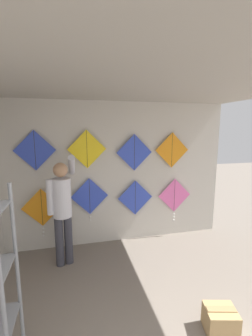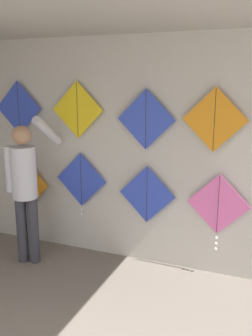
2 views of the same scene
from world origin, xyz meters
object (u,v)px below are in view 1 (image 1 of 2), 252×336
object	(u,v)px
kite_0	(42,209)
kite_7	(172,150)
kite_1	(90,197)
kite_5	(87,149)
kite_3	(174,197)
kite_4	(35,150)
shopkeeper	(62,205)
cardboard_box	(220,320)
kite_2	(135,198)
kite_6	(134,152)

from	to	relation	value
kite_0	kite_7	bearing A→B (deg)	0.01
kite_1	kite_5	size ratio (longest dim) A/B	1.19
kite_3	kite_4	bearing A→B (deg)	179.99
shopkeeper	kite_3	bearing A→B (deg)	-1.48
cardboard_box	kite_2	distance (m)	2.46
cardboard_box	kite_1	bearing A→B (deg)	118.60
kite_6	kite_7	xyz separation A→B (m)	(0.80, 0.00, 0.03)
shopkeeper	kite_0	world-z (taller)	shopkeeper
kite_3	shopkeeper	bearing A→B (deg)	-166.97
kite_2	kite_4	distance (m)	2.10
cardboard_box	kite_3	xyz separation A→B (m)	(0.52, 2.31, 0.72)
shopkeeper	kite_2	world-z (taller)	shopkeeper
kite_2	kite_6	world-z (taller)	kite_6
kite_7	kite_4	bearing A→B (deg)	180.00
kite_6	kite_7	bearing A→B (deg)	0.00
kite_5	kite_6	distance (m)	0.92
kite_4	kite_0	bearing A→B (deg)	-0.71
kite_1	kite_7	world-z (taller)	kite_7
cardboard_box	kite_6	bearing A→B (deg)	99.11
shopkeeper	kite_7	world-z (taller)	kite_7
kite_1	kite_4	size ratio (longest dim) A/B	1.19
kite_5	cardboard_box	bearing A→B (deg)	-60.95
kite_2	kite_1	bearing A→B (deg)	-179.97
kite_1	kite_3	bearing A→B (deg)	-0.01
shopkeeper	kite_4	distance (m)	1.10
kite_4	kite_5	xyz separation A→B (m)	(0.90, 0.00, 0.00)
kite_0	kite_4	xyz separation A→B (m)	(-0.05, 0.00, 1.09)
kite_1	cardboard_box	bearing A→B (deg)	-61.40
shopkeeper	kite_1	distance (m)	0.72
kite_0	kite_1	bearing A→B (deg)	0.01
kite_4	kite_7	size ratio (longest dim) A/B	1.00
shopkeeper	kite_2	xyz separation A→B (m)	(1.40, 0.53, -0.15)
kite_2	shopkeeper	bearing A→B (deg)	-159.46
kite_2	kite_4	world-z (taller)	kite_4
kite_3	kite_7	size ratio (longest dim) A/B	1.29
kite_0	kite_2	bearing A→B (deg)	0.02
kite_6	kite_0	bearing A→B (deg)	-179.98
kite_4	kite_5	distance (m)	0.90
cardboard_box	kite_7	size ratio (longest dim) A/B	0.56
kite_5	kite_6	size ratio (longest dim) A/B	1.00
kite_5	shopkeeper	bearing A→B (deg)	-131.44
kite_6	kite_4	bearing A→B (deg)	180.00
shopkeeper	kite_7	bearing A→B (deg)	-0.92
kite_4	kite_7	bearing A→B (deg)	0.00
kite_3	kite_4	size ratio (longest dim) A/B	1.29
kite_0	kite_1	world-z (taller)	kite_1
cardboard_box	kite_2	world-z (taller)	kite_2
cardboard_box	kite_1	size ratio (longest dim) A/B	0.47
kite_2	kite_5	world-z (taller)	kite_5
cardboard_box	kite_4	xyz separation A→B (m)	(-2.19, 2.31, 1.77)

